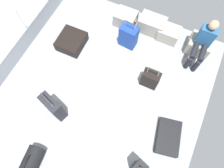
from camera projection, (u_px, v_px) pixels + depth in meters
ground_plane at (99, 99)px, 4.55m from camera, size 4.40×5.20×0.06m
gunwale_port at (13, 57)px, 4.66m from camera, size 0.06×5.20×0.45m
railing_port at (0, 43)px, 4.15m from camera, size 0.04×4.20×1.02m
cargo_crate_0 at (126, 19)px, 5.12m from camera, size 0.55×0.42×0.37m
cargo_crate_1 at (152, 25)px, 5.02m from camera, size 0.65×0.41×0.41m
cargo_crate_2 at (169, 34)px, 4.96m from camera, size 0.52×0.39×0.35m
cargo_crate_3 at (199, 45)px, 4.81m from camera, size 0.55×0.46×0.40m
passenger_seated at (203, 42)px, 4.40m from camera, size 0.34×0.66×1.10m
suitcase_1 at (72, 41)px, 4.93m from camera, size 0.59×0.65×0.26m
suitcase_2 at (168, 137)px, 4.11m from camera, size 0.57×0.77×0.21m
suitcase_3 at (129, 36)px, 4.77m from camera, size 0.42×0.29×0.80m
suitcase_4 at (54, 107)px, 4.09m from camera, size 0.50×0.34×0.90m
suitcase_5 at (150, 79)px, 4.42m from camera, size 0.37×0.22×0.71m
duffel_bag at (31, 163)px, 3.87m from camera, size 0.39×0.63×0.47m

